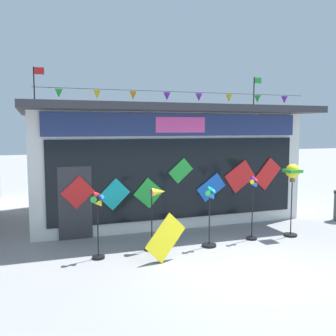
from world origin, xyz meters
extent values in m
plane|color=gray|center=(0.00, 0.00, 0.00)|extent=(80.00, 80.00, 0.00)
cube|color=silver|center=(-0.21, 6.27, 1.75)|extent=(8.50, 4.93, 3.50)
cube|color=#333338|center=(-0.21, 5.75, 3.60)|extent=(8.90, 5.96, 0.20)
cube|color=navy|center=(-0.21, 3.76, 3.13)|extent=(7.82, 0.08, 0.65)
cube|color=#EA4CA3|center=(-0.21, 3.73, 3.13)|extent=(1.53, 0.04, 0.45)
cube|color=black|center=(-0.21, 3.77, 1.54)|extent=(7.65, 0.06, 2.37)
cube|color=#333338|center=(-3.27, 3.77, 1.00)|extent=(0.90, 0.07, 2.00)
cube|color=red|center=(-3.19, 3.71, 1.30)|extent=(0.92, 0.03, 0.92)
cube|color=#19B7BC|center=(-2.20, 3.71, 1.19)|extent=(0.91, 0.03, 0.91)
cube|color=green|center=(-1.20, 3.71, 1.17)|extent=(0.90, 0.03, 0.90)
cube|color=green|center=(-0.21, 3.71, 1.78)|extent=(0.78, 0.03, 0.76)
cube|color=blue|center=(0.79, 3.71, 1.23)|extent=(0.97, 0.03, 0.88)
cube|color=red|center=(1.78, 3.71, 1.53)|extent=(1.10, 0.03, 1.04)
cube|color=red|center=(2.78, 3.71, 1.57)|extent=(1.00, 0.03, 1.04)
cylinder|color=black|center=(-0.21, 3.54, 4.06)|extent=(8.16, 0.01, 0.01)
cone|color=green|center=(-3.63, 3.54, 3.92)|extent=(0.20, 0.20, 0.22)
cone|color=yellow|center=(-2.65, 3.54, 3.92)|extent=(0.20, 0.20, 0.22)
cone|color=orange|center=(-1.67, 3.54, 3.92)|extent=(0.20, 0.20, 0.22)
cone|color=purple|center=(-0.70, 3.54, 3.92)|extent=(0.20, 0.20, 0.22)
cone|color=purple|center=(0.28, 3.54, 3.92)|extent=(0.20, 0.20, 0.22)
cone|color=yellow|center=(1.26, 3.54, 3.92)|extent=(0.20, 0.20, 0.22)
cone|color=green|center=(2.23, 3.54, 3.92)|extent=(0.20, 0.20, 0.22)
cone|color=purple|center=(3.21, 3.54, 3.92)|extent=(0.20, 0.20, 0.22)
cylinder|color=black|center=(-4.21, 6.27, 4.33)|extent=(0.04, 0.04, 1.26)
cube|color=red|center=(-4.05, 6.27, 4.84)|extent=(0.32, 0.02, 0.22)
cylinder|color=black|center=(3.79, 6.27, 4.34)|extent=(0.04, 0.04, 1.28)
cube|color=green|center=(3.95, 6.27, 4.86)|extent=(0.32, 0.02, 0.22)
cylinder|color=black|center=(-2.94, 1.96, 0.03)|extent=(0.30, 0.30, 0.06)
cylinder|color=black|center=(-2.94, 1.96, 0.71)|extent=(0.03, 0.03, 1.42)
cylinder|color=black|center=(-2.94, 1.92, 1.42)|extent=(0.06, 0.04, 0.06)
cone|color=blue|center=(-2.84, 1.92, 1.42)|extent=(0.15, 0.16, 0.15)
cone|color=red|center=(-2.94, 1.92, 1.52)|extent=(0.16, 0.15, 0.15)
cone|color=green|center=(-3.04, 1.92, 1.42)|extent=(0.15, 0.16, 0.15)
cone|color=yellow|center=(-2.94, 1.92, 1.32)|extent=(0.16, 0.15, 0.15)
cylinder|color=black|center=(-1.57, 2.17, 0.03)|extent=(0.37, 0.37, 0.06)
cylinder|color=black|center=(-1.57, 2.17, 0.73)|extent=(0.03, 0.03, 1.46)
cone|color=yellow|center=(-1.39, 2.17, 1.46)|extent=(0.36, 0.22, 0.21)
cylinder|color=purple|center=(-1.57, 2.17, 1.46)|extent=(0.03, 0.16, 0.16)
cylinder|color=black|center=(-0.10, 1.94, 0.03)|extent=(0.37, 0.37, 0.06)
cylinder|color=black|center=(-0.10, 1.94, 0.71)|extent=(0.03, 0.03, 1.41)
cylinder|color=black|center=(-0.10, 1.90, 1.41)|extent=(0.06, 0.04, 0.06)
cone|color=#19B7BC|center=(0.00, 1.90, 1.41)|extent=(0.15, 0.15, 0.15)
cone|color=#19B7BC|center=(-0.10, 1.90, 1.51)|extent=(0.15, 0.15, 0.15)
cone|color=green|center=(-0.20, 1.90, 1.41)|extent=(0.15, 0.15, 0.15)
cone|color=blue|center=(-0.10, 1.90, 1.31)|extent=(0.15, 0.15, 0.15)
cylinder|color=black|center=(1.27, 2.13, 0.03)|extent=(0.29, 0.29, 0.06)
cylinder|color=black|center=(1.27, 2.13, 0.80)|extent=(0.03, 0.03, 1.61)
cylinder|color=black|center=(1.27, 2.09, 1.61)|extent=(0.06, 0.04, 0.06)
cone|color=red|center=(1.36, 2.09, 1.61)|extent=(0.13, 0.14, 0.13)
cone|color=purple|center=(1.27, 2.09, 1.70)|extent=(0.14, 0.13, 0.13)
cone|color=yellow|center=(1.18, 2.09, 1.61)|extent=(0.13, 0.14, 0.13)
cone|color=blue|center=(1.27, 2.09, 1.51)|extent=(0.14, 0.13, 0.13)
cylinder|color=black|center=(2.48, 2.06, 0.03)|extent=(0.37, 0.37, 0.06)
cylinder|color=black|center=(2.48, 2.06, 0.82)|extent=(0.03, 0.03, 1.65)
sphere|color=yellow|center=(2.48, 2.06, 1.85)|extent=(0.40, 0.40, 0.40)
cube|color=green|center=(2.48, 2.06, 1.85)|extent=(0.41, 0.41, 0.09)
cube|color=brown|center=(2.48, 2.06, 1.59)|extent=(0.10, 0.10, 0.10)
cube|color=yellow|center=(-1.51, 1.31, 0.54)|extent=(1.08, 0.33, 1.08)
camera|label=1|loc=(-4.27, -6.77, 3.03)|focal=41.00mm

